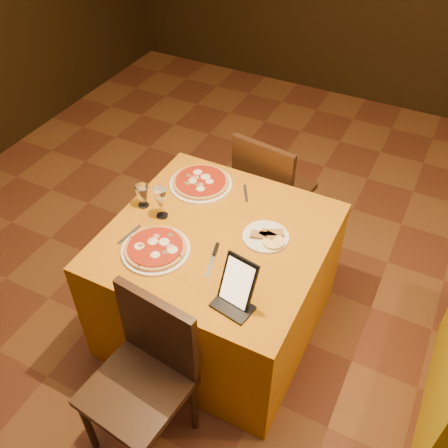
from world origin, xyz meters
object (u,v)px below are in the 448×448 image
at_px(main_table, 218,282).
at_px(wine_glass, 161,202).
at_px(chair_main_near, 136,390).
at_px(tablet, 238,282).
at_px(pizza_far, 201,183).
at_px(pizza_near, 156,249).
at_px(water_glass, 142,196).
at_px(chair_main_far, 275,189).

relative_size(main_table, wine_glass, 5.79).
bearing_deg(main_table, chair_main_near, -90.00).
distance_m(main_table, chair_main_near, 0.80).
xyz_separation_m(chair_main_near, tablet, (0.28, 0.46, 0.41)).
bearing_deg(main_table, wine_glass, -178.74).
relative_size(main_table, pizza_far, 3.05).
bearing_deg(chair_main_near, pizza_near, 117.89).
bearing_deg(water_glass, pizza_far, 57.62).
distance_m(wine_glass, tablet, 0.69).
bearing_deg(chair_main_far, wine_glass, 76.31).
bearing_deg(wine_glass, pizza_near, -64.89).
bearing_deg(pizza_far, main_table, -49.57).
bearing_deg(main_table, water_glass, 177.50).
bearing_deg(water_glass, tablet, -25.51).
bearing_deg(chair_main_near, main_table, 96.51).
distance_m(pizza_far, water_glass, 0.36).
relative_size(main_table, chair_main_near, 1.21).
xyz_separation_m(chair_main_far, wine_glass, (-0.33, -0.84, 0.39)).
bearing_deg(chair_main_near, pizza_far, 110.29).
xyz_separation_m(main_table, tablet, (0.28, -0.34, 0.49)).
bearing_deg(wine_glass, chair_main_near, -67.47).
distance_m(chair_main_near, pizza_near, 0.67).
bearing_deg(wine_glass, pizza_far, 80.85).
xyz_separation_m(wine_glass, water_glass, (-0.14, 0.03, -0.03)).
distance_m(pizza_far, wine_glass, 0.34).
relative_size(pizza_far, wine_glass, 1.90).
relative_size(main_table, tablet, 4.51).
xyz_separation_m(main_table, chair_main_far, (0.00, 0.83, 0.08)).
relative_size(chair_main_near, water_glass, 7.00).
bearing_deg(main_table, pizza_near, -131.29).
bearing_deg(main_table, chair_main_far, 90.00).
distance_m(chair_main_near, tablet, 0.68).
height_order(chair_main_near, pizza_far, chair_main_near).
xyz_separation_m(pizza_far, tablet, (0.56, -0.66, 0.10)).
bearing_deg(chair_main_near, water_glass, 126.20).
bearing_deg(pizza_near, tablet, -10.25).
xyz_separation_m(pizza_near, water_glass, (-0.25, 0.27, 0.05)).
bearing_deg(pizza_near, pizza_far, 95.90).
height_order(water_glass, tablet, tablet).
xyz_separation_m(chair_main_far, pizza_near, (-0.22, -1.08, 0.31)).
distance_m(main_table, pizza_near, 0.51).
height_order(chair_main_far, pizza_near, chair_main_far).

